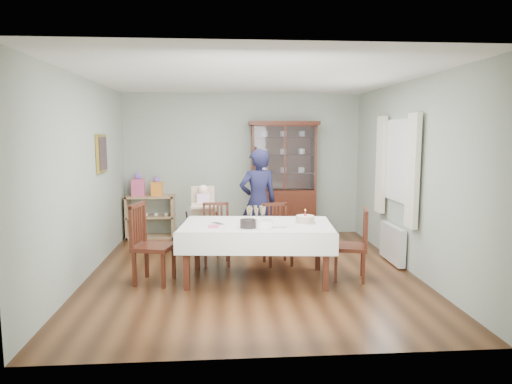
{
  "coord_description": "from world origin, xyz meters",
  "views": [
    {
      "loc": [
        -0.41,
        -6.26,
        1.96
      ],
      "look_at": [
        0.08,
        0.2,
        1.12
      ],
      "focal_mm": 32.0,
      "sensor_mm": 36.0,
      "label": 1
    }
  ],
  "objects": [
    {
      "name": "chair_far_left",
      "position": [
        -0.49,
        0.43,
        0.27
      ],
      "size": [
        0.43,
        0.43,
        0.91
      ],
      "rotation": [
        0.0,
        0.0,
        0.06
      ],
      "color": "#431A10",
      "rests_on": "floor"
    },
    {
      "name": "sideboard",
      "position": [
        -1.75,
        2.28,
        0.4
      ],
      "size": [
        0.9,
        0.38,
        0.8
      ],
      "color": "tan",
      "rests_on": "floor"
    },
    {
      "name": "plate_stack_white",
      "position": [
        0.13,
        -0.59,
        0.81
      ],
      "size": [
        0.24,
        0.24,
        0.1
      ],
      "primitive_type": "cylinder",
      "rotation": [
        0.0,
        0.0,
        -0.03
      ],
      "color": "white",
      "rests_on": "dining_table"
    },
    {
      "name": "curtain_left",
      "position": [
        2.16,
        -0.32,
        1.45
      ],
      "size": [
        0.07,
        0.3,
        1.55
      ],
      "primitive_type": "cube",
      "color": "silver",
      "rests_on": "room_shell"
    },
    {
      "name": "gift_bag_orange",
      "position": [
        -1.62,
        2.26,
        0.96
      ],
      "size": [
        0.2,
        0.15,
        0.36
      ],
      "color": "orange",
      "rests_on": "sideboard"
    },
    {
      "name": "room_shell",
      "position": [
        0.0,
        0.53,
        1.7
      ],
      "size": [
        5.0,
        5.0,
        5.0
      ],
      "color": "#9EAA99",
      "rests_on": "floor"
    },
    {
      "name": "floor",
      "position": [
        0.0,
        0.0,
        0.0
      ],
      "size": [
        5.0,
        5.0,
        0.0
      ],
      "primitive_type": "plane",
      "color": "#593319",
      "rests_on": "ground"
    },
    {
      "name": "picture_frame",
      "position": [
        -2.22,
        0.8,
        1.65
      ],
      "size": [
        0.04,
        0.48,
        0.58
      ],
      "primitive_type": "cube",
      "color": "gold",
      "rests_on": "room_shell"
    },
    {
      "name": "curtain_right",
      "position": [
        2.16,
        0.92,
        1.45
      ],
      "size": [
        0.07,
        0.3,
        1.55
      ],
      "primitive_type": "cube",
      "color": "silver",
      "rests_on": "room_shell"
    },
    {
      "name": "napkin_stack",
      "position": [
        -0.52,
        -0.5,
        0.77
      ],
      "size": [
        0.14,
        0.14,
        0.02
      ],
      "primitive_type": "cube",
      "rotation": [
        0.0,
        0.0,
        -0.09
      ],
      "color": "#DA507F",
      "rests_on": "dining_table"
    },
    {
      "name": "birthday_cake",
      "position": [
        0.7,
        -0.36,
        0.81
      ],
      "size": [
        0.28,
        0.28,
        0.19
      ],
      "color": "white",
      "rests_on": "dining_table"
    },
    {
      "name": "chair_far_right",
      "position": [
        0.42,
        0.37,
        0.27
      ],
      "size": [
        0.47,
        0.47,
        0.9
      ],
      "rotation": [
        0.0,
        0.0,
        0.18
      ],
      "color": "#431A10",
      "rests_on": "floor"
    },
    {
      "name": "chair_end_right",
      "position": [
        1.31,
        -0.43,
        0.29
      ],
      "size": [
        0.53,
        0.53,
        0.96
      ],
      "rotation": [
        0.0,
        0.0,
        -1.82
      ],
      "color": "#431A10",
      "rests_on": "floor"
    },
    {
      "name": "plate_stack_dark",
      "position": [
        -0.07,
        -0.56,
        0.81
      ],
      "size": [
        0.26,
        0.26,
        0.1
      ],
      "primitive_type": "cylinder",
      "rotation": [
        0.0,
        0.0,
        0.23
      ],
      "color": "black",
      "rests_on": "dining_table"
    },
    {
      "name": "woman",
      "position": [
        0.17,
        0.99,
        0.86
      ],
      "size": [
        0.7,
        0.54,
        1.71
      ],
      "primitive_type": "imported",
      "rotation": [
        0.0,
        0.0,
        3.36
      ],
      "color": "black",
      "rests_on": "floor"
    },
    {
      "name": "gift_bag_pink",
      "position": [
        -1.96,
        2.26,
        0.99
      ],
      "size": [
        0.24,
        0.15,
        0.43
      ],
      "color": "#DA507F",
      "rests_on": "sideboard"
    },
    {
      "name": "window",
      "position": [
        2.22,
        0.3,
        1.55
      ],
      "size": [
        0.04,
        1.02,
        1.22
      ],
      "primitive_type": "cube",
      "color": "white",
      "rests_on": "room_shell"
    },
    {
      "name": "dining_table",
      "position": [
        0.05,
        -0.33,
        0.38
      ],
      "size": [
        2.1,
        1.34,
        0.76
      ],
      "rotation": [
        0.0,
        0.0,
        -0.1
      ],
      "color": "#431A10",
      "rests_on": "floor"
    },
    {
      "name": "high_chair",
      "position": [
        -0.71,
        0.99,
        0.44
      ],
      "size": [
        0.54,
        0.54,
        1.14
      ],
      "rotation": [
        0.0,
        0.0,
        0.06
      ],
      "color": "black",
      "rests_on": "floor"
    },
    {
      "name": "champagne_tray",
      "position": [
        0.05,
        -0.22,
        0.83
      ],
      "size": [
        0.36,
        0.36,
        0.21
      ],
      "color": "silver",
      "rests_on": "dining_table"
    },
    {
      "name": "radiator",
      "position": [
        2.16,
        0.3,
        0.3
      ],
      "size": [
        0.1,
        0.8,
        0.55
      ],
      "primitive_type": "cube",
      "color": "white",
      "rests_on": "floor"
    },
    {
      "name": "cutlery",
      "position": [
        -0.51,
        -0.29,
        0.77
      ],
      "size": [
        0.2,
        0.22,
        0.01
      ],
      "primitive_type": null,
      "rotation": [
        0.0,
        0.0,
        0.54
      ],
      "color": "silver",
      "rests_on": "dining_table"
    },
    {
      "name": "china_cabinet",
      "position": [
        0.75,
        2.26,
        1.12
      ],
      "size": [
        1.3,
        0.48,
        2.18
      ],
      "color": "#431A10",
      "rests_on": "floor"
    },
    {
      "name": "cake_knife",
      "position": [
        0.28,
        -0.6,
        0.77
      ],
      "size": [
        0.26,
        0.03,
        0.01
      ],
      "primitive_type": "cube",
      "rotation": [
        0.0,
        0.0,
        -0.01
      ],
      "color": "silver",
      "rests_on": "dining_table"
    },
    {
      "name": "chair_end_left",
      "position": [
        -1.32,
        -0.37,
        0.31
      ],
      "size": [
        0.57,
        0.57,
        1.05
      ],
      "rotation": [
        0.0,
        0.0,
        1.33
      ],
      "color": "#431A10",
      "rests_on": "floor"
    }
  ]
}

